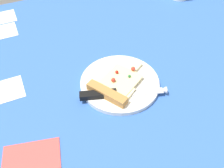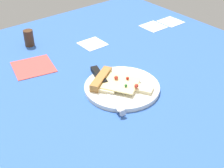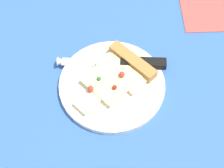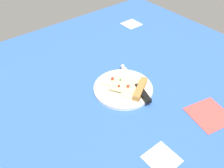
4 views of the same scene
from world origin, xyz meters
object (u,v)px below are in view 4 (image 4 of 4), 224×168
plate (122,88)px  napkin (209,114)px  pizza_slice (129,87)px  knife (137,86)px

plate → napkin: (14.92, -29.09, -0.44)cm
pizza_slice → knife: pizza_slice is taller
plate → knife: knife is taller
pizza_slice → knife: bearing=-61.2°
pizza_slice → knife: size_ratio=0.80×
napkin → plate: bearing=117.1°
pizza_slice → napkin: size_ratio=1.46×
knife → napkin: knife is taller
pizza_slice → knife: (2.84, -1.64, -0.19)cm
plate → knife: (4.17, -3.84, 1.25)cm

